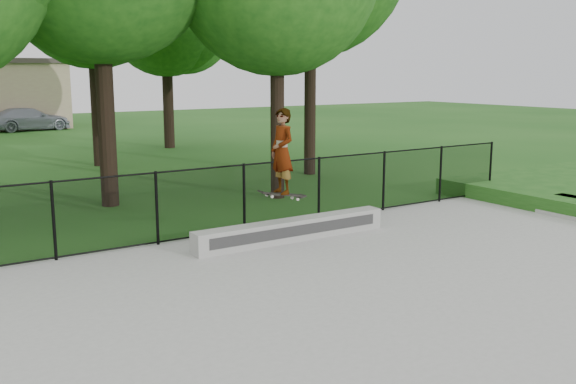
{
  "coord_description": "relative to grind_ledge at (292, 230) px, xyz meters",
  "views": [
    {
      "loc": [
        -6.64,
        -6.05,
        3.5
      ],
      "look_at": [
        0.03,
        4.2,
        1.2
      ],
      "focal_mm": 40.0,
      "sensor_mm": 36.0,
      "label": 1
    }
  ],
  "objects": [
    {
      "name": "concrete_steps",
      "position": [
        7.13,
        -1.7,
        -0.11
      ],
      "size": [
        1.07,
        1.2,
        0.45
      ],
      "color": "#9D9D98",
      "rests_on": "ground"
    },
    {
      "name": "concrete_slab",
      "position": [
        -0.46,
        -4.7,
        -0.25
      ],
      "size": [
        14.0,
        12.0,
        0.06
      ],
      "primitive_type": "cube",
      "color": "#9D9D98",
      "rests_on": "ground"
    },
    {
      "name": "chainlink_fence",
      "position": [
        -0.46,
        1.2,
        0.53
      ],
      "size": [
        16.06,
        0.06,
        1.5
      ],
      "color": "black",
      "rests_on": "concrete_slab"
    },
    {
      "name": "ground",
      "position": [
        -0.46,
        -4.7,
        -0.28
      ],
      "size": [
        100.0,
        100.0,
        0.0
      ],
      "primitive_type": "plane",
      "color": "#1E5417",
      "rests_on": "ground"
    },
    {
      "name": "skater_airborne",
      "position": [
        -0.41,
        -0.26,
        1.66
      ],
      "size": [
        0.84,
        0.62,
        1.83
      ],
      "color": "black",
      "rests_on": "ground"
    },
    {
      "name": "car_c",
      "position": [
        0.94,
        30.19,
        0.41
      ],
      "size": [
        4.55,
        2.44,
        1.38
      ],
      "primitive_type": "imported",
      "rotation": [
        0.0,
        0.0,
        1.69
      ],
      "color": "#959BA9",
      "rests_on": "ground"
    },
    {
      "name": "grind_ledge",
      "position": [
        0.0,
        0.0,
        0.0
      ],
      "size": [
        4.45,
        0.4,
        0.44
      ],
      "primitive_type": "cube",
      "color": "#9F9F9A",
      "rests_on": "concrete_slab"
    }
  ]
}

